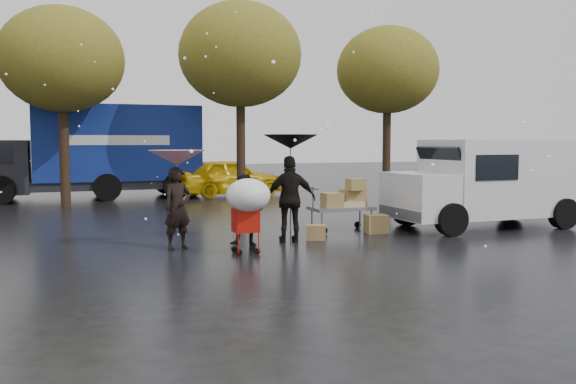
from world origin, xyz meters
name	(u,v)px	position (x,y,z in m)	size (l,w,h in m)	color
ground	(262,251)	(0.00, 0.00, 0.00)	(90.00, 90.00, 0.00)	black
person_pink	(178,208)	(-1.48, 0.90, 0.82)	(0.60, 0.39, 1.65)	black
person_middle	(247,210)	(-0.09, 0.73, 0.74)	(0.72, 0.56, 1.48)	black
person_black	(290,199)	(0.93, 0.85, 0.93)	(1.09, 0.45, 1.85)	black
umbrella_pink	(177,158)	(-1.48, 0.90, 1.83)	(1.14, 1.14, 1.98)	#4C4C4C
umbrella_black	(291,142)	(0.93, 0.85, 2.15)	(1.18, 1.18, 2.30)	#4C4C4C
vendor_cart	(345,201)	(2.74, 1.93, 0.73)	(1.52, 0.80, 1.27)	slate
shopping_cart	(248,199)	(-0.37, -0.28, 1.06)	(0.84, 0.84, 1.46)	#B2140A
white_van	(490,181)	(6.48, 1.29, 1.16)	(4.91, 2.18, 2.20)	silver
blue_truck	(95,152)	(-2.40, 12.75, 1.76)	(8.30, 2.60, 3.50)	navy
box_ground_near	(376,224)	(3.26, 1.32, 0.22)	(0.49, 0.39, 0.44)	olive
box_ground_far	(316,232)	(1.56, 0.94, 0.16)	(0.42, 0.33, 0.33)	olive
yellow_taxi	(228,177)	(2.58, 12.06, 0.75)	(1.76, 4.38, 1.49)	#E5B50C
tree_row	(156,57)	(-0.47, 10.00, 5.02)	(21.60, 4.40, 7.12)	black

